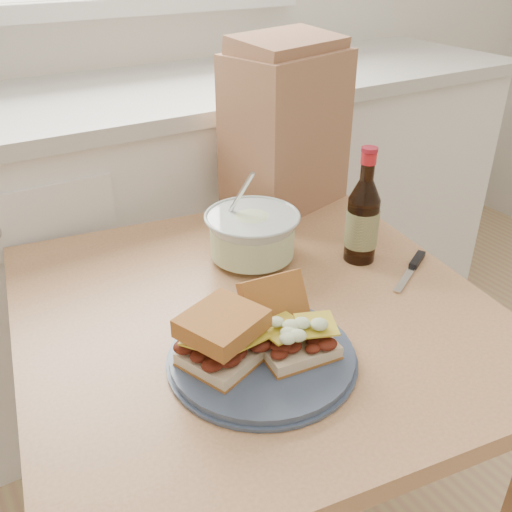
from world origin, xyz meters
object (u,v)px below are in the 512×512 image
coleslaw_bowl (252,237)px  beer_bottle (363,219)px  dining_table (256,350)px  plate (262,357)px  paper_bag (286,132)px

coleslaw_bowl → beer_bottle: (0.19, -0.12, 0.04)m
dining_table → beer_bottle: size_ratio=3.91×
plate → beer_bottle: bearing=26.8°
coleslaw_bowl → paper_bag: 0.33m
dining_table → beer_bottle: bearing=16.1°
plate → paper_bag: 0.66m
coleslaw_bowl → beer_bottle: 0.23m
beer_bottle → paper_bag: bearing=90.4°
dining_table → coleslaw_bowl: bearing=69.4°
dining_table → coleslaw_bowl: 0.24m
beer_bottle → paper_bag: 0.34m
plate → paper_bag: paper_bag is taller
dining_table → paper_bag: bearing=58.2°
paper_bag → plate: bearing=-141.7°
dining_table → paper_bag: 0.56m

